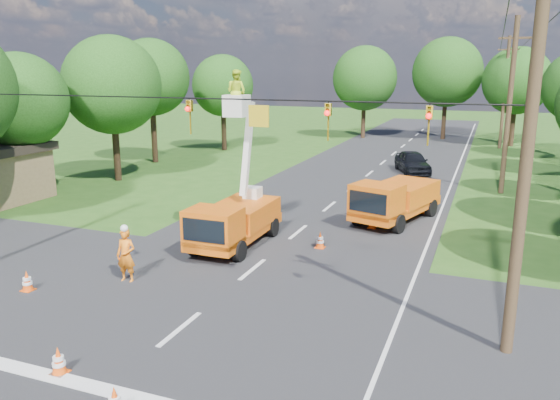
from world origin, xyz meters
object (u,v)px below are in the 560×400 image
at_px(ground_worker, 126,255).
at_px(tree_far_c, 517,81).
at_px(traffic_cone_0, 59,361).
at_px(tree_far_b, 447,72).
at_px(tree_left_f, 223,86).
at_px(traffic_cone_6, 421,207).
at_px(pole_right_mid, 509,105).
at_px(traffic_cone_3, 372,221).
at_px(pole_right_far, 505,92).
at_px(tree_far_a, 365,78).
at_px(traffic_cone_4, 27,281).
at_px(tree_left_d, 112,85).
at_px(distant_car, 412,162).
at_px(tree_left_e, 151,78).
at_px(second_truck, 394,199).
at_px(tree_left_c, 20,101).
at_px(bucket_truck, 234,210).
at_px(pole_right_near, 527,157).
at_px(traffic_cone_2, 320,240).

distance_m(ground_worker, tree_far_c, 43.82).
height_order(traffic_cone_0, tree_far_b, tree_far_b).
xyz_separation_m(ground_worker, tree_left_f, (-11.22, 29.51, 4.74)).
distance_m(traffic_cone_6, pole_right_mid, 8.97).
height_order(traffic_cone_3, pole_right_far, pole_right_far).
height_order(traffic_cone_3, tree_far_a, tree_far_a).
xyz_separation_m(traffic_cone_4, pole_right_far, (14.62, 41.40, 4.75)).
bearing_deg(pole_right_far, traffic_cone_6, -98.17).
distance_m(ground_worker, tree_left_d, 19.17).
bearing_deg(distant_car, traffic_cone_4, -131.17).
bearing_deg(tree_left_e, traffic_cone_3, -31.52).
distance_m(tree_far_a, tree_far_b, 8.27).
bearing_deg(second_truck, pole_right_far, 97.15).
xyz_separation_m(ground_worker, traffic_cone_3, (6.51, 9.41, -0.59)).
height_order(traffic_cone_4, tree_far_a, tree_far_a).
relative_size(traffic_cone_3, tree_left_c, 0.09).
relative_size(bucket_truck, tree_left_c, 0.88).
bearing_deg(pole_right_near, traffic_cone_6, 105.87).
distance_m(distant_car, traffic_cone_2, 18.41).
bearing_deg(tree_far_b, tree_left_c, -118.44).
distance_m(tree_left_e, tree_far_a, 24.09).
bearing_deg(ground_worker, bucket_truck, 64.28).
bearing_deg(tree_left_c, tree_far_b, 61.56).
relative_size(traffic_cone_2, traffic_cone_4, 1.00).
height_order(traffic_cone_4, tree_far_b, tree_far_b).
relative_size(traffic_cone_3, tree_far_b, 0.07).
xyz_separation_m(pole_right_near, pole_right_far, (0.00, 40.00, 0.00)).
height_order(pole_right_mid, tree_left_f, pole_right_mid).
bearing_deg(tree_left_c, pole_right_far, 51.12).
bearing_deg(tree_left_e, tree_far_c, 37.25).
relative_size(bucket_truck, traffic_cone_3, 10.02).
xyz_separation_m(ground_worker, distant_car, (6.27, 24.17, -0.17)).
xyz_separation_m(traffic_cone_4, pole_right_mid, (14.62, 21.40, 4.75)).
relative_size(traffic_cone_4, tree_left_d, 0.08).
bearing_deg(tree_left_d, tree_far_b, 59.04).
relative_size(traffic_cone_2, pole_right_far, 0.07).
xyz_separation_m(pole_right_far, tree_far_a, (-13.50, 3.00, 1.08)).
distance_m(bucket_truck, distant_car, 19.93).
bearing_deg(pole_right_near, tree_far_b, 96.97).
relative_size(traffic_cone_4, tree_left_c, 0.09).
relative_size(traffic_cone_2, traffic_cone_3, 1.00).
xyz_separation_m(traffic_cone_0, pole_right_mid, (9.99, 25.01, 4.75)).
height_order(pole_right_mid, tree_far_a, pole_right_mid).
distance_m(traffic_cone_6, tree_far_a, 31.67).
relative_size(pole_right_far, tree_far_a, 1.05).
bearing_deg(pole_right_far, tree_left_d, -133.23).
bearing_deg(tree_far_c, second_truck, -100.77).
relative_size(pole_right_near, tree_far_c, 1.09).
bearing_deg(bucket_truck, distant_car, 76.91).
distance_m(traffic_cone_0, traffic_cone_6, 19.43).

